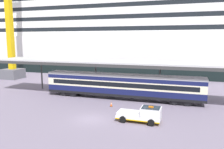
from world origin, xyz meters
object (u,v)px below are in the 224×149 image
object	(u,v)px
cruise_ship	(183,36)
train_carriage	(122,85)
service_truck	(143,114)
traffic_cone_near	(111,104)
traffic_cone_mid	(150,109)

from	to	relation	value
cruise_ship	train_carriage	size ratio (longest dim) A/B	6.28
train_carriage	service_truck	bearing A→B (deg)	-61.39
cruise_ship	train_carriage	world-z (taller)	cruise_ship
traffic_cone_near	service_truck	bearing A→B (deg)	-41.73
cruise_ship	service_truck	bearing A→B (deg)	-93.93
service_truck	traffic_cone_mid	world-z (taller)	service_truck
train_carriage	traffic_cone_near	world-z (taller)	train_carriage
service_truck	traffic_cone_near	xyz separation A→B (m)	(-5.56, 4.96, -0.65)
train_carriage	traffic_cone_mid	xyz separation A→B (m)	(5.45, -5.27, -1.97)
cruise_ship	service_truck	size ratio (longest dim) A/B	31.04
cruise_ship	traffic_cone_near	xyz separation A→B (m)	(-8.77, -41.80, -10.43)
traffic_cone_near	traffic_cone_mid	distance (m)	5.81
cruise_ship	traffic_cone_mid	bearing A→B (deg)	-94.04
service_truck	traffic_cone_mid	bearing A→B (deg)	87.11
service_truck	traffic_cone_near	world-z (taller)	service_truck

